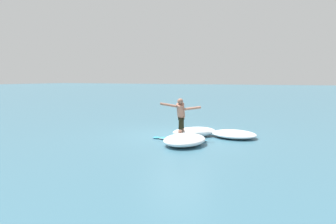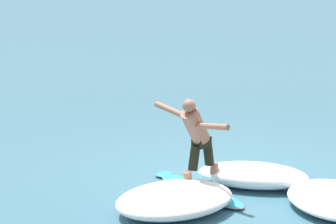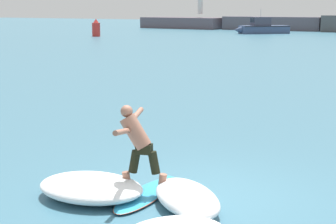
{
  "view_description": "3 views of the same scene",
  "coord_description": "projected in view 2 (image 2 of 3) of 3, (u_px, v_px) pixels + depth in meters",
  "views": [
    {
      "loc": [
        -11.79,
        -5.21,
        2.3
      ],
      "look_at": [
        -0.37,
        0.26,
        0.98
      ],
      "focal_mm": 35.0,
      "sensor_mm": 36.0,
      "label": 1
    },
    {
      "loc": [
        -7.43,
        -10.35,
        4.32
      ],
      "look_at": [
        -0.29,
        1.34,
        0.87
      ],
      "focal_mm": 85.0,
      "sensor_mm": 36.0,
      "label": 2
    },
    {
      "loc": [
        3.79,
        -8.33,
        3.21
      ],
      "look_at": [
        -0.99,
        0.76,
        1.24
      ],
      "focal_mm": 60.0,
      "sensor_mm": 36.0,
      "label": 3
    }
  ],
  "objects": [
    {
      "name": "wave_foam_at_nose",
      "position": [
        253.0,
        175.0,
        12.82
      ],
      "size": [
        1.9,
        1.89,
        0.38
      ],
      "color": "white",
      "rests_on": "ground"
    },
    {
      "name": "wave_foam_beside",
      "position": [
        175.0,
        200.0,
        11.75
      ],
      "size": [
        1.9,
        1.41,
        0.37
      ],
      "color": "white",
      "rests_on": "ground"
    },
    {
      "name": "ground_plane",
      "position": [
        224.0,
        176.0,
        13.37
      ],
      "size": [
        200.0,
        200.0,
        0.0
      ],
      "primitive_type": "plane",
      "color": "#3D6E84"
    },
    {
      "name": "surfer",
      "position": [
        197.0,
        136.0,
        12.26
      ],
      "size": [
        0.88,
        1.46,
        1.5
      ],
      "color": "#996450",
      "rests_on": "surfboard"
    },
    {
      "name": "surfboard",
      "position": [
        199.0,
        190.0,
        12.59
      ],
      "size": [
        0.74,
        2.15,
        0.21
      ],
      "color": "#3099C4",
      "rests_on": "ground"
    }
  ]
}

